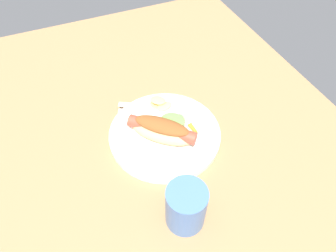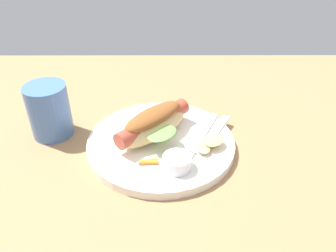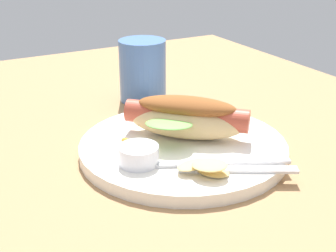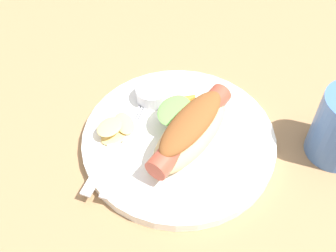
# 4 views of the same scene
# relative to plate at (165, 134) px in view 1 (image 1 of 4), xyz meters

# --- Properties ---
(ground_plane) EXTENTS (1.20, 0.90, 0.02)m
(ground_plane) POSITION_rel_plate_xyz_m (-0.01, 0.01, -0.02)
(ground_plane) COLOR #9E754C
(plate) EXTENTS (0.27, 0.27, 0.02)m
(plate) POSITION_rel_plate_xyz_m (0.00, 0.00, 0.00)
(plate) COLOR white
(plate) RESTS_ON ground_plane
(hot_dog) EXTENTS (0.15, 0.15, 0.06)m
(hot_dog) POSITION_rel_plate_xyz_m (0.01, -0.01, 0.04)
(hot_dog) COLOR #DBB77A
(hot_dog) RESTS_ON plate
(sauce_ramekin) EXTENTS (0.05, 0.05, 0.02)m
(sauce_ramekin) POSITION_rel_plate_xyz_m (-0.03, 0.08, 0.02)
(sauce_ramekin) COLOR white
(sauce_ramekin) RESTS_ON plate
(fork) EXTENTS (0.08, 0.16, 0.00)m
(fork) POSITION_rel_plate_xyz_m (-0.08, -0.01, 0.01)
(fork) COLOR silver
(fork) RESTS_ON plate
(knife) EXTENTS (0.08, 0.13, 0.00)m
(knife) POSITION_rel_plate_xyz_m (-0.10, -0.02, 0.01)
(knife) COLOR silver
(knife) RESTS_ON plate
(chips_pile) EXTENTS (0.06, 0.06, 0.02)m
(chips_pile) POSITION_rel_plate_xyz_m (-0.09, 0.02, 0.02)
(chips_pile) COLOR #E5C26F
(chips_pile) RESTS_ON plate
(carrot_garnish) EXTENTS (0.03, 0.01, 0.01)m
(carrot_garnish) POSITION_rel_plate_xyz_m (0.02, 0.07, 0.01)
(carrot_garnish) COLOR orange
(carrot_garnish) RESTS_ON plate
(drinking_cup) EXTENTS (0.08, 0.08, 0.10)m
(drinking_cup) POSITION_rel_plate_xyz_m (0.21, -0.04, 0.04)
(drinking_cup) COLOR #4770B2
(drinking_cup) RESTS_ON ground_plane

